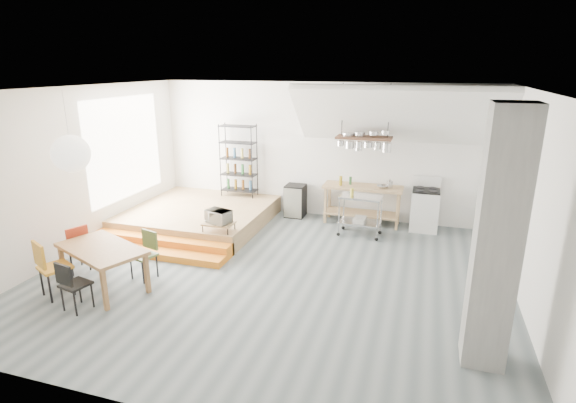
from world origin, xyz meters
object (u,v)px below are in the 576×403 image
(dining_table, at_px, (102,252))
(rolling_cart, at_px, (360,210))
(stove, at_px, (425,209))
(mini_fridge, at_px, (295,201))

(dining_table, bearing_deg, rolling_cart, 67.80)
(stove, relative_size, mini_fridge, 1.49)
(stove, distance_m, rolling_cart, 1.54)
(rolling_cart, relative_size, mini_fridge, 1.18)
(stove, xyz_separation_m, dining_table, (-5.01, -4.46, 0.17))
(stove, bearing_deg, dining_table, -138.28)
(stove, bearing_deg, mini_fridge, 179.17)
(dining_table, bearing_deg, mini_fridge, 89.11)
(stove, bearing_deg, rolling_cart, -149.45)
(rolling_cart, bearing_deg, dining_table, -131.56)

